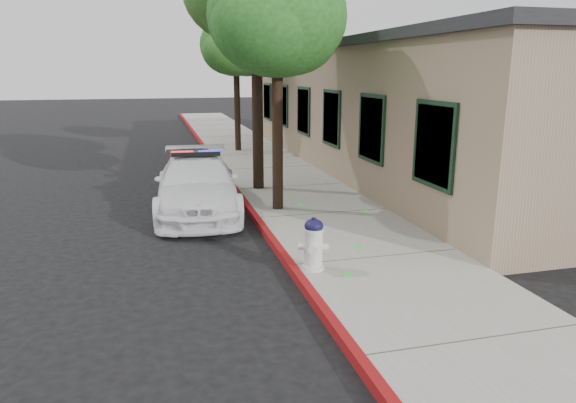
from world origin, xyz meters
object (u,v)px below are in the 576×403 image
at_px(clapboard_building, 407,106).
at_px(fire_hydrant, 314,244).
at_px(street_tree_far, 237,49).
at_px(street_tree_near, 278,23).
at_px(police_car, 197,184).

bearing_deg(clapboard_building, fire_hydrant, -124.36).
bearing_deg(street_tree_far, clapboard_building, -38.20).
xyz_separation_m(clapboard_building, fire_hydrant, (-6.34, -9.28, -1.53)).
bearing_deg(street_tree_near, police_car, 158.79).
xyz_separation_m(clapboard_building, police_car, (-7.82, -4.60, -1.44)).
relative_size(clapboard_building, street_tree_near, 3.70).
distance_m(clapboard_building, street_tree_far, 7.11).
xyz_separation_m(fire_hydrant, street_tree_near, (0.36, 3.97, 3.77)).
distance_m(clapboard_building, police_car, 9.19).
relative_size(clapboard_building, fire_hydrant, 23.71).
distance_m(police_car, fire_hydrant, 4.91).
xyz_separation_m(clapboard_building, street_tree_far, (-5.35, 4.21, 2.06)).
xyz_separation_m(police_car, street_tree_near, (1.84, -0.71, 3.67)).
relative_size(clapboard_building, police_car, 4.31).
relative_size(fire_hydrant, street_tree_far, 0.16).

